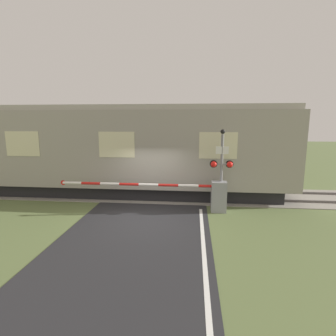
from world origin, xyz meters
The scene contains 5 objects.
ground_plane centered at (0.00, 0.00, 0.00)m, with size 80.00×80.00×0.00m, color #5B6B3D.
track_bed centered at (0.00, 3.09, 0.02)m, with size 36.00×3.20×0.13m.
train centered at (-1.55, 3.09, 2.21)m, with size 15.81×2.89×4.32m.
crossing_barrier centered at (2.18, 0.84, 0.71)m, with size 6.90×0.44×1.24m.
signal_post centered at (2.89, 0.94, 1.87)m, with size 0.93×0.26×3.30m.
Camera 1 is at (1.78, -9.43, 3.61)m, focal length 28.00 mm.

